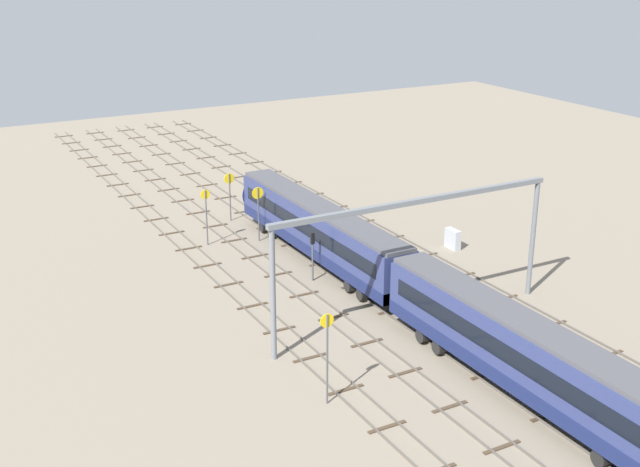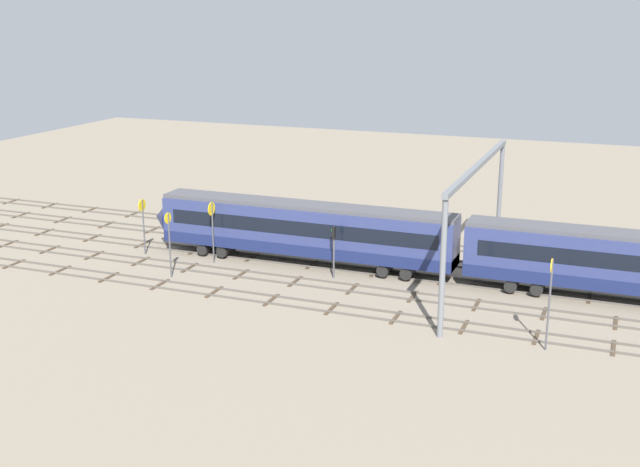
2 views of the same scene
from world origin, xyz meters
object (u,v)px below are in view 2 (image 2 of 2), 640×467
at_px(speed_sign_near_foreground, 169,236).
at_px(relay_cabinet, 383,222).
at_px(speed_sign_distant_end, 212,222).
at_px(speed_sign_far_trackside, 550,293).
at_px(speed_sign_mid_trackside, 143,218).
at_px(signal_light_trackside_approach, 334,244).
at_px(overhead_gantry, 478,191).
at_px(train, 634,267).

relative_size(speed_sign_near_foreground, relay_cabinet, 2.89).
bearing_deg(speed_sign_distant_end, speed_sign_far_trackside, 163.46).
relative_size(speed_sign_mid_trackside, signal_light_trackside_approach, 1.17).
height_order(speed_sign_far_trackside, relay_cabinet, speed_sign_far_trackside).
xyz_separation_m(speed_sign_near_foreground, relay_cabinet, (-11.02, -18.30, -2.34)).
xyz_separation_m(speed_sign_mid_trackside, speed_sign_distant_end, (-6.40, -0.02, 0.23)).
bearing_deg(overhead_gantry, speed_sign_distant_end, 6.70).
height_order(speed_sign_near_foreground, speed_sign_distant_end, speed_sign_near_foreground).
xyz_separation_m(train, speed_sign_far_trackside, (4.58, 10.19, 0.92)).
bearing_deg(relay_cabinet, speed_sign_distant_end, 54.88).
relative_size(speed_sign_near_foreground, speed_sign_far_trackside, 0.89).
bearing_deg(speed_sign_distant_end, train, -175.78).
xyz_separation_m(speed_sign_distant_end, relay_cabinet, (-9.79, -13.92, -2.46)).
relative_size(speed_sign_near_foreground, signal_light_trackside_approach, 1.26).
distance_m(overhead_gantry, signal_light_trackside_approach, 11.21).
relative_size(speed_sign_near_foreground, speed_sign_distant_end, 1.02).
bearing_deg(overhead_gantry, train, 179.56).
bearing_deg(speed_sign_mid_trackside, speed_sign_distant_end, -179.78).
xyz_separation_m(speed_sign_near_foreground, speed_sign_far_trackside, (-27.80, 3.51, 0.37)).
xyz_separation_m(overhead_gantry, speed_sign_mid_trackside, (26.68, 2.41, -3.87)).
bearing_deg(speed_sign_near_foreground, speed_sign_far_trackside, 172.80).
xyz_separation_m(speed_sign_mid_trackside, speed_sign_far_trackside, (-32.97, 7.87, 0.47)).
distance_m(train, speed_sign_far_trackside, 11.21).
distance_m(train, signal_light_trackside_approach, 21.04).
bearing_deg(speed_sign_mid_trackside, signal_light_trackside_approach, 179.80).
bearing_deg(speed_sign_distant_end, relay_cabinet, -125.12).
relative_size(speed_sign_distant_end, relay_cabinet, 2.84).
height_order(train, signal_light_trackside_approach, train).
xyz_separation_m(train, overhead_gantry, (10.87, -0.08, 4.32)).
bearing_deg(speed_sign_far_trackside, speed_sign_distant_end, -16.54).
relative_size(train, speed_sign_distant_end, 15.18).
bearing_deg(speed_sign_far_trackside, relay_cabinet, -52.44).
bearing_deg(speed_sign_mid_trackside, overhead_gantry, -174.85).
bearing_deg(overhead_gantry, signal_light_trackside_approach, 13.80).
xyz_separation_m(overhead_gantry, speed_sign_far_trackside, (-6.29, 10.27, -3.41)).
bearing_deg(relay_cabinet, speed_sign_near_foreground, 58.94).
relative_size(train, speed_sign_mid_trackside, 16.16).
relative_size(speed_sign_distant_end, signal_light_trackside_approach, 1.24).
distance_m(train, relay_cabinet, 24.38).
height_order(overhead_gantry, relay_cabinet, overhead_gantry).
xyz_separation_m(speed_sign_distant_end, signal_light_trackside_approach, (-10.25, 0.08, -0.70)).
distance_m(overhead_gantry, speed_sign_far_trackside, 12.52).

